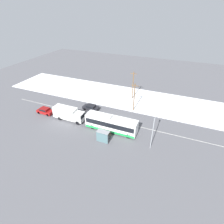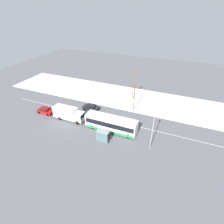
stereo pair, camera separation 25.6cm
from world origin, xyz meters
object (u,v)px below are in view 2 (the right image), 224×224
Objects in this scene: parked_car_near_truck at (45,110)px; utility_pole_snowlot at (133,85)px; box_truck at (68,113)px; sedan_car at (91,107)px; pedestrian_at_stop at (109,134)px; utility_pole_roadside at (134,97)px; streetlamp at (153,129)px; city_bus at (111,124)px; bus_shelter at (102,135)px.

utility_pole_snowlot reaches higher than parked_car_near_truck.
box_truck is 6.52m from sedan_car.
parked_car_near_truck is 18.72m from pedestrian_at_stop.
utility_pole_roadside is (19.75, 9.79, 3.04)m from parked_car_near_truck.
utility_pole_roadside reaches higher than streetlamp.
pedestrian_at_stop is at bearing -87.05° from utility_pole_snowlot.
pedestrian_at_stop is (18.53, -2.60, 0.26)m from parked_car_near_truck.
pedestrian_at_stop is 0.22× the size of utility_pole_snowlot.
streetlamp is 0.85× the size of utility_pole_snowlot.
city_bus reaches higher than box_truck.
city_bus is at bearing 89.18° from bus_shelter.
box_truck reaches higher than sedan_car.
utility_pole_snowlot is (-0.09, 19.97, 2.52)m from bus_shelter.
city_bus is 10.17m from utility_pole_roadside.
box_truck is 16.22m from utility_pole_roadside.
streetlamp is at bearing -59.12° from utility_pole_roadside.
box_truck is at bearing 0.06° from parked_car_near_truck.
utility_pole_snowlot is (10.59, 15.85, 2.50)m from box_truck.
city_bus is 4.18m from bus_shelter.
city_bus is 2.85m from pedestrian_at_stop.
bus_shelter is (-0.86, -1.51, 0.60)m from pedestrian_at_stop.
city_bus is at bearing 168.05° from streetlamp.
utility_pole_roadside is (-6.95, 11.62, -0.44)m from streetlamp.
streetlamp reaches higher than box_truck.
sedan_car is 11.30m from parked_car_near_truck.
city_bus is 9.53m from streetlamp.
sedan_car is at bearing 31.44° from parked_car_near_truck.
bus_shelter is 9.67m from streetlamp.
city_bus reaches higher than pedestrian_at_stop.
box_truck is 1.11× the size of streetlamp.
city_bus reaches higher than bus_shelter.
city_bus is at bearing 0.21° from parked_car_near_truck.
streetlamp is 13.55m from utility_pole_roadside.
parked_car_near_truck is 0.51× the size of utility_pole_snowlot.
city_bus is 6.41× the size of pedestrian_at_stop.
bus_shelter is (10.68, -4.12, -0.03)m from box_truck.
streetlamp reaches higher than sedan_car.
utility_pole_roadside is 6.45m from utility_pole_snowlot.
utility_pole_roadside is (2.01, 9.72, 2.18)m from city_bus.
box_truck is 19.22m from utility_pole_snowlot.
bus_shelter is at bearing -89.73° from utility_pole_snowlot.
bus_shelter is (8.04, -10.01, 0.91)m from sedan_car.
sedan_car is at bearing 136.32° from pedestrian_at_stop.
sedan_car is at bearing 155.64° from streetlamp.
parked_car_near_truck is at bearing -179.79° from city_bus.
utility_pole_snowlot is at bearing 90.56° from city_bus.
parked_car_near_truck is (-17.74, -0.06, -0.86)m from city_bus.
parked_car_near_truck is 2.33× the size of pedestrian_at_stop.
city_bus is 10.02m from sedan_car.
utility_pole_snowlot reaches higher than streetlamp.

